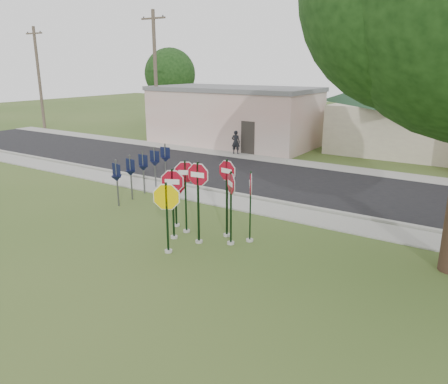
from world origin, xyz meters
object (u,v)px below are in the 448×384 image
Objects in this scene: stop_sign_center at (198,191)px; utility_pole_near at (156,76)px; stop_sign_left at (173,194)px; pedestrian at (236,142)px; stop_sign_yellow at (167,208)px.

stop_sign_center is 20.19m from utility_pole_near.
stop_sign_left reaches higher than pedestrian.
stop_sign_center reaches higher than stop_sign_yellow.
stop_sign_yellow is (-0.34, -1.17, -0.32)m from stop_sign_center.
utility_pole_near reaches higher than stop_sign_left.
pedestrian is (-6.84, 13.40, -0.96)m from stop_sign_center.
stop_sign_left reaches higher than stop_sign_yellow.
stop_sign_yellow is 0.95× the size of stop_sign_left.
stop_sign_center reaches higher than stop_sign_left.
stop_sign_yellow is at bearing -47.69° from utility_pole_near.
stop_sign_left is at bearing -46.99° from utility_pole_near.
pedestrian is (-6.50, 14.56, -0.65)m from stop_sign_yellow.
stop_sign_left is (-0.95, -0.15, -0.22)m from stop_sign_center.
stop_sign_center is at bearing 8.85° from stop_sign_left.
stop_sign_yellow is 1.56× the size of pedestrian.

